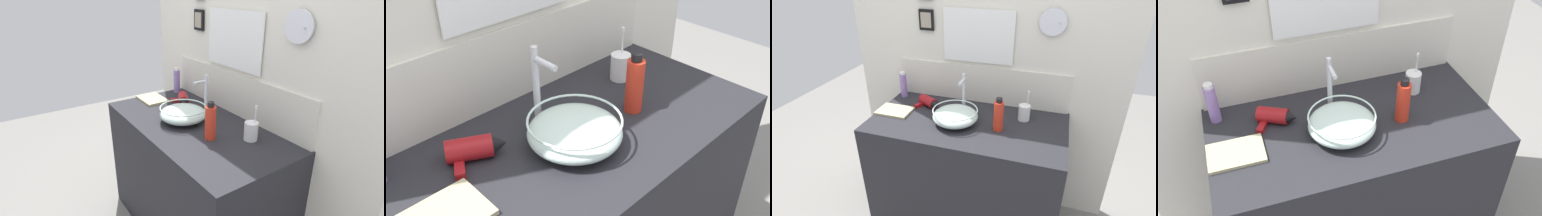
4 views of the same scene
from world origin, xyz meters
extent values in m
cube|color=#232328|center=(0.00, 0.00, 0.43)|extent=(1.31, 0.67, 0.87)
cube|color=silver|center=(0.00, 0.36, 1.29)|extent=(2.02, 0.06, 2.58)
cube|color=beige|center=(0.00, 0.33, 1.01)|extent=(1.28, 0.02, 0.28)
cube|color=white|center=(-0.02, 0.33, 1.36)|extent=(0.44, 0.01, 0.31)
cube|color=white|center=(-0.02, 0.32, 1.36)|extent=(0.50, 0.01, 0.37)
cylinder|color=silver|center=(0.46, 0.31, 1.49)|extent=(0.17, 0.01, 0.17)
cylinder|color=silver|center=(0.50, 0.33, 1.49)|extent=(0.01, 0.06, 0.01)
cube|color=black|center=(-0.41, 0.32, 1.45)|extent=(0.11, 0.02, 0.15)
cube|color=gray|center=(-0.41, 0.31, 1.45)|extent=(0.08, 0.01, 0.11)
ellipsoid|color=silver|center=(-0.07, -0.04, 0.92)|extent=(0.30, 0.30, 0.10)
torus|color=silver|center=(-0.07, -0.04, 0.96)|extent=(0.30, 0.30, 0.01)
torus|color=#B2B7BC|center=(-0.07, -0.04, 0.87)|extent=(0.11, 0.11, 0.01)
cylinder|color=silver|center=(-0.07, 0.14, 0.99)|extent=(0.02, 0.02, 0.25)
cylinder|color=silver|center=(-0.07, 0.10, 1.11)|extent=(0.02, 0.10, 0.02)
cylinder|color=silver|center=(-0.07, 0.14, 1.13)|extent=(0.02, 0.02, 0.03)
cylinder|color=maroon|center=(-0.34, 0.14, 0.90)|extent=(0.16, 0.13, 0.07)
cone|color=black|center=(-0.27, 0.10, 0.90)|extent=(0.07, 0.08, 0.06)
cube|color=maroon|center=(-0.40, 0.11, 0.88)|extent=(0.07, 0.09, 0.02)
cylinder|color=white|center=(0.36, 0.15, 0.92)|extent=(0.08, 0.08, 0.11)
cylinder|color=white|center=(0.37, 0.16, 0.97)|extent=(0.01, 0.01, 0.19)
cube|color=white|center=(0.37, 0.16, 1.07)|extent=(0.01, 0.01, 0.02)
cylinder|color=red|center=(0.22, -0.04, 0.97)|extent=(0.06, 0.06, 0.20)
cylinder|color=black|center=(0.22, -0.04, 1.08)|extent=(0.04, 0.04, 0.03)
cylinder|color=#8C6BB2|center=(-0.59, 0.23, 0.96)|extent=(0.05, 0.05, 0.18)
cylinder|color=silver|center=(-0.59, 0.23, 1.06)|extent=(0.04, 0.04, 0.02)
cube|color=tan|center=(-0.53, -0.03, 0.88)|extent=(0.24, 0.17, 0.02)
camera|label=1|loc=(1.43, -0.97, 1.68)|focal=28.00mm
camera|label=2|loc=(-0.81, -0.81, 1.71)|focal=40.00mm
camera|label=3|loc=(0.52, -1.66, 1.88)|focal=28.00mm
camera|label=4|loc=(-0.49, -1.38, 2.15)|focal=40.00mm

